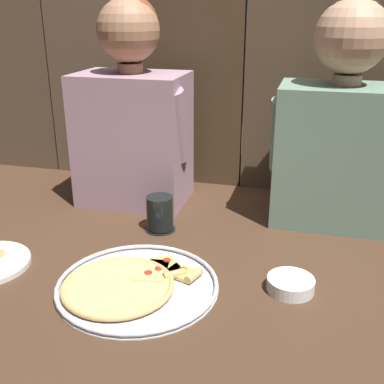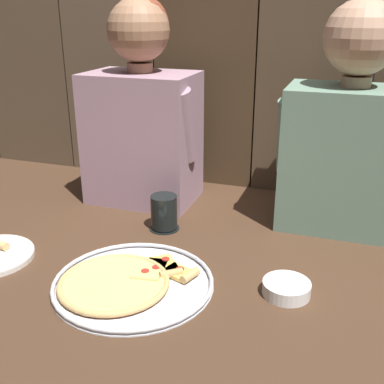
{
  "view_description": "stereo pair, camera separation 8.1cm",
  "coord_description": "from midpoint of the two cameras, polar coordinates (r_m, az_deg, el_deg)",
  "views": [
    {
      "loc": [
        0.24,
        -0.96,
        0.61
      ],
      "look_at": [
        -0.04,
        0.1,
        0.18
      ],
      "focal_mm": 44.23,
      "sensor_mm": 36.0,
      "label": 1
    },
    {
      "loc": [
        0.32,
        -0.94,
        0.61
      ],
      "look_at": [
        -0.04,
        0.1,
        0.18
      ],
      "focal_mm": 44.23,
      "sensor_mm": 36.0,
      "label": 2
    }
  ],
  "objects": [
    {
      "name": "drinking_glass",
      "position": [
        1.38,
        -5.58,
        -2.64
      ],
      "size": [
        0.09,
        0.09,
        0.1
      ],
      "color": "black",
      "rests_on": "ground"
    },
    {
      "name": "ground_plane",
      "position": [
        1.16,
        -1.56,
        -10.25
      ],
      "size": [
        3.2,
        3.2,
        0.0
      ],
      "primitive_type": "plane",
      "color": "#422B1C"
    },
    {
      "name": "pizza_tray",
      "position": [
        1.13,
        -9.34,
        -11.0
      ],
      "size": [
        0.38,
        0.38,
        0.03
      ],
      "color": "silver",
      "rests_on": "ground"
    },
    {
      "name": "dipping_bowl",
      "position": [
        1.12,
        9.75,
        -10.95
      ],
      "size": [
        0.11,
        0.11,
        0.03
      ],
      "color": "white",
      "rests_on": "ground"
    },
    {
      "name": "diner_left",
      "position": [
        1.53,
        -8.77,
        9.5
      ],
      "size": [
        0.38,
        0.24,
        0.65
      ],
      "color": "gray",
      "rests_on": "ground"
    },
    {
      "name": "diner_right",
      "position": [
        1.41,
        16.06,
        8.01
      ],
      "size": [
        0.39,
        0.23,
        0.64
      ],
      "color": "slate",
      "rests_on": "ground"
    }
  ]
}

